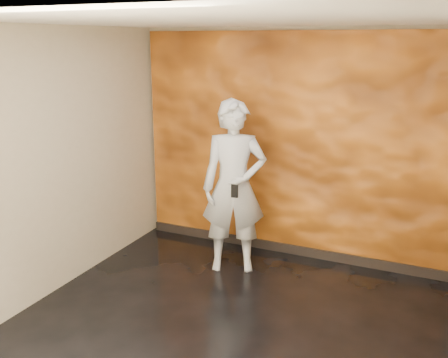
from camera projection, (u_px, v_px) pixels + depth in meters
room at (225, 188)px, 4.38m from camera, size 4.02×4.02×2.81m
feature_wall at (291, 147)px, 6.10m from camera, size 3.90×0.06×2.75m
baseboard at (286, 248)px, 6.42m from camera, size 3.90×0.04×0.12m
man at (234, 187)px, 5.75m from camera, size 0.87×0.73×2.02m
phone at (235, 191)px, 5.46m from camera, size 0.08×0.03×0.15m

